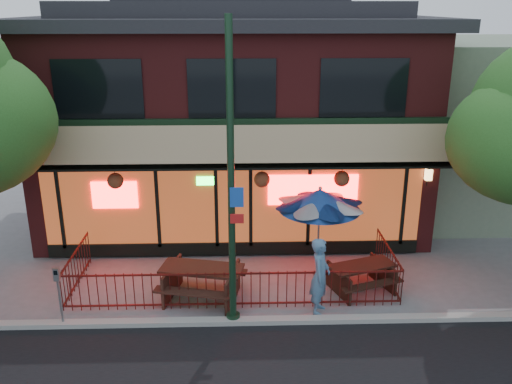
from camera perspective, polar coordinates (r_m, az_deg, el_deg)
ground at (r=13.65m, az=-2.39°, el=-12.51°), size 80.00×80.00×0.00m
curb at (r=13.20m, az=-2.41°, el=-13.43°), size 80.00×0.25×0.12m
restaurant_building at (r=18.98m, az=-2.39°, el=9.92°), size 12.96×9.49×8.05m
neighbor_building at (r=21.64m, az=22.42°, el=6.62°), size 6.00×7.00×6.00m
patio_fence at (r=13.77m, az=-2.41°, el=-9.18°), size 8.44×2.62×1.00m
street_light at (r=11.92m, az=-2.60°, el=-0.56°), size 0.43×0.32×7.00m
picnic_table_left at (r=14.01m, az=-5.72°, el=-9.00°), size 2.35×1.98×0.88m
picnic_table_right at (r=14.62m, az=11.03°, el=-8.42°), size 2.07×1.82×0.74m
patio_umbrella at (r=14.73m, az=6.73°, el=-0.79°), size 2.23×2.23×2.55m
pedestrian at (r=13.28m, az=6.75°, el=-8.77°), size 0.65×0.82×1.95m
parking_meter_near at (r=13.39m, az=-20.09°, el=-9.41°), size 0.14×0.12×1.51m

